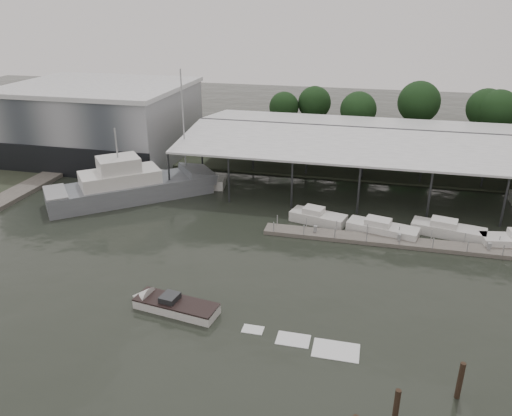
# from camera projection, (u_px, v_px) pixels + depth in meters

# --- Properties ---
(ground) EXTENTS (200.00, 200.00, 0.00)m
(ground) POSITION_uv_depth(u_px,v_px,m) (228.00, 279.00, 41.74)
(ground) COLOR black
(ground) RESTS_ON ground
(land_strip_far) EXTENTS (140.00, 30.00, 0.30)m
(land_strip_far) POSITION_uv_depth(u_px,v_px,m) (303.00, 145.00, 79.34)
(land_strip_far) COLOR #33392A
(land_strip_far) RESTS_ON ground
(land_strip_west) EXTENTS (20.00, 40.00, 0.30)m
(land_strip_west) POSITION_uv_depth(u_px,v_px,m) (35.00, 149.00, 77.19)
(land_strip_west) COLOR #33392A
(land_strip_west) RESTS_ON ground
(storage_warehouse) EXTENTS (24.50, 20.50, 10.50)m
(storage_warehouse) POSITION_uv_depth(u_px,v_px,m) (101.00, 120.00, 72.55)
(storage_warehouse) COLOR gray
(storage_warehouse) RESTS_ON ground
(covered_boat_shed) EXTENTS (58.24, 24.00, 6.96)m
(covered_boat_shed) POSITION_uv_depth(u_px,v_px,m) (426.00, 137.00, 60.80)
(covered_boat_shed) COLOR white
(covered_boat_shed) RESTS_ON ground
(trawler_dock) EXTENTS (3.00, 18.00, 0.50)m
(trawler_dock) POSITION_uv_depth(u_px,v_px,m) (24.00, 189.00, 60.64)
(trawler_dock) COLOR slate
(trawler_dock) RESTS_ON ground
(floating_dock) EXTENTS (28.00, 2.00, 1.40)m
(floating_dock) POSITION_uv_depth(u_px,v_px,m) (409.00, 243.00, 47.40)
(floating_dock) COLOR slate
(floating_dock) RESTS_ON ground
(grey_trawler) EXTENTS (18.01, 16.14, 8.84)m
(grey_trawler) POSITION_uv_depth(u_px,v_px,m) (132.00, 186.00, 57.92)
(grey_trawler) COLOR slate
(grey_trawler) RESTS_ON ground
(white_sailboat) EXTENTS (10.79, 4.00, 14.49)m
(white_sailboat) POSITION_uv_depth(u_px,v_px,m) (181.00, 181.00, 62.14)
(white_sailboat) COLOR silver
(white_sailboat) RESTS_ON ground
(speedboat_underway) EXTENTS (18.09, 4.68, 2.00)m
(speedboat_underway) POSITION_uv_depth(u_px,v_px,m) (169.00, 304.00, 37.56)
(speedboat_underway) COLOR silver
(speedboat_underway) RESTS_ON ground
(moored_cruiser_0) EXTENTS (6.11, 3.60, 1.70)m
(moored_cruiser_0) POSITION_uv_depth(u_px,v_px,m) (317.00, 217.00, 52.04)
(moored_cruiser_0) COLOR silver
(moored_cruiser_0) RESTS_ON ground
(moored_cruiser_1) EXTENTS (7.22, 3.80, 1.70)m
(moored_cruiser_1) POSITION_uv_depth(u_px,v_px,m) (382.00, 229.00, 49.38)
(moored_cruiser_1) COLOR silver
(moored_cruiser_1) RESTS_ON ground
(moored_cruiser_2) EXTENTS (7.27, 3.69, 1.70)m
(moored_cruiser_2) POSITION_uv_depth(u_px,v_px,m) (448.00, 230.00, 49.21)
(moored_cruiser_2) COLOR silver
(moored_cruiser_2) RESTS_ON ground
(horizon_tree_line) EXTENTS (63.53, 10.16, 9.90)m
(horizon_tree_line) POSITION_uv_depth(u_px,v_px,m) (453.00, 110.00, 77.36)
(horizon_tree_line) COLOR black
(horizon_tree_line) RESTS_ON ground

